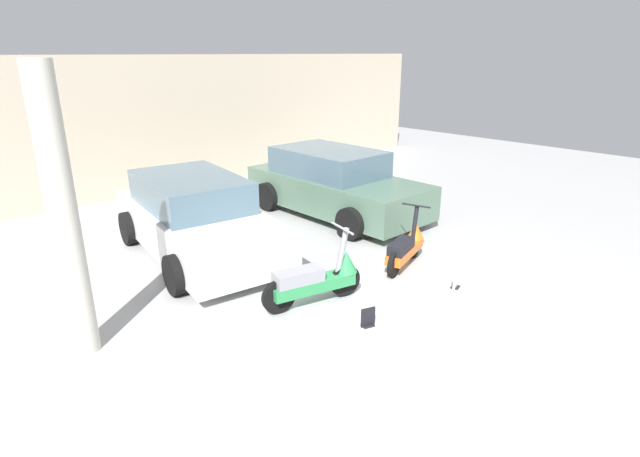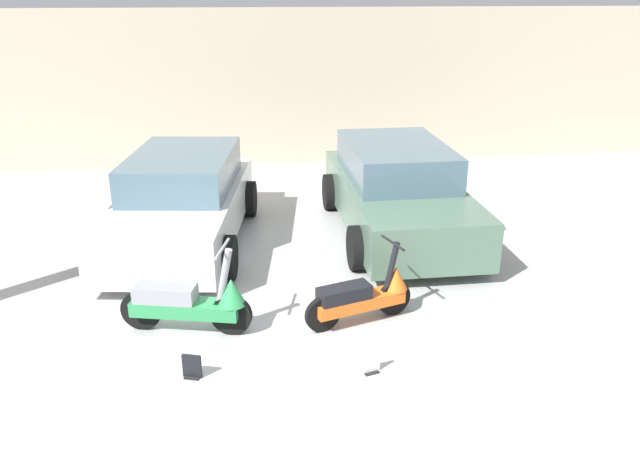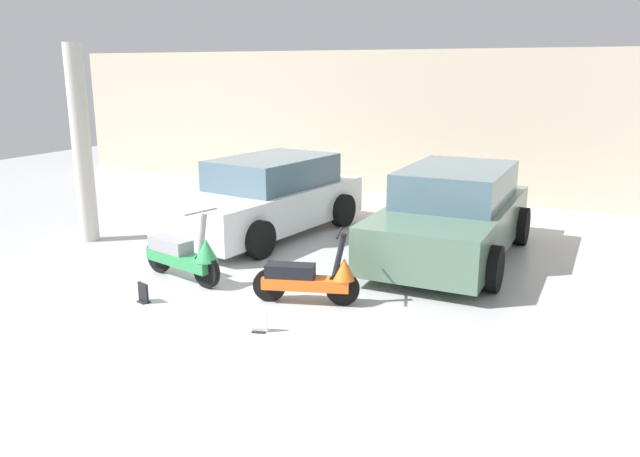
% 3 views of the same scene
% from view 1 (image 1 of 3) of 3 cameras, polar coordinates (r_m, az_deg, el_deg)
% --- Properties ---
extents(ground_plane, '(28.00, 28.00, 0.00)m').
position_cam_1_polar(ground_plane, '(7.38, 10.23, -8.26)').
color(ground_plane, '#B2B2B2').
extents(wall_back, '(19.60, 0.12, 3.35)m').
position_cam_1_polar(wall_back, '(13.25, -19.14, 10.98)').
color(wall_back, beige).
rests_on(wall_back, ground_plane).
extents(scooter_front_left, '(1.52, 0.68, 1.08)m').
position_cam_1_polar(scooter_front_left, '(7.08, -0.34, -5.71)').
color(scooter_front_left, black).
rests_on(scooter_front_left, ground_plane).
extents(scooter_front_right, '(1.34, 0.67, 0.97)m').
position_cam_1_polar(scooter_front_right, '(8.47, 9.85, -1.96)').
color(scooter_front_right, black).
rests_on(scooter_front_right, ground_plane).
extents(car_rear_left, '(2.38, 4.25, 1.38)m').
position_cam_1_polar(car_rear_left, '(8.98, -13.94, 1.15)').
color(car_rear_left, white).
rests_on(car_rear_left, ground_plane).
extents(car_rear_center, '(2.04, 4.19, 1.42)m').
position_cam_1_polar(car_rear_center, '(10.95, 1.67, 5.10)').
color(car_rear_center, '#51705B').
rests_on(car_rear_center, ground_plane).
extents(placard_near_left_scooter, '(0.20, 0.16, 0.26)m').
position_cam_1_polar(placard_near_left_scooter, '(6.66, 5.50, -10.16)').
color(placard_near_left_scooter, black).
rests_on(placard_near_left_scooter, ground_plane).
extents(placard_near_right_scooter, '(0.20, 0.16, 0.26)m').
position_cam_1_polar(placard_near_right_scooter, '(7.91, 15.26, -5.77)').
color(placard_near_right_scooter, black).
rests_on(placard_near_right_scooter, ground_plane).
extents(support_column_side, '(0.32, 0.32, 3.35)m').
position_cam_1_polar(support_column_side, '(6.17, -27.25, 1.06)').
color(support_column_side, beige).
rests_on(support_column_side, ground_plane).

